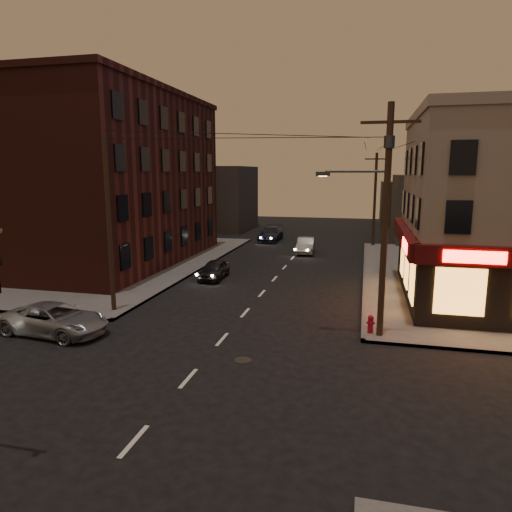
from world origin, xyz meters
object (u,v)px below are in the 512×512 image
(suv_cross, at_px, (55,319))
(sedan_near, at_px, (214,270))
(sedan_far, at_px, (271,234))
(fire_hydrant, at_px, (371,323))
(sedan_mid, at_px, (306,245))

(suv_cross, relative_size, sedan_near, 1.33)
(sedan_near, relative_size, sedan_far, 0.73)
(sedan_far, xyz_separation_m, fire_hydrant, (10.28, -27.44, -0.14))
(sedan_near, xyz_separation_m, sedan_mid, (4.88, 11.66, 0.07))
(suv_cross, bearing_deg, sedan_mid, -13.13)
(sedan_near, bearing_deg, sedan_far, 87.23)
(sedan_mid, distance_m, fire_hydrant, 21.49)
(sedan_mid, xyz_separation_m, sedan_far, (-4.66, 6.71, 0.04))
(sedan_mid, bearing_deg, fire_hydrant, -78.35)
(sedan_near, xyz_separation_m, sedan_far, (0.22, 18.36, 0.11))
(sedan_near, height_order, sedan_far, sedan_far)
(sedan_mid, height_order, sedan_far, sedan_far)
(sedan_mid, bearing_deg, sedan_near, -116.24)
(suv_cross, height_order, sedan_mid, sedan_mid)
(suv_cross, distance_m, sedan_far, 30.76)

